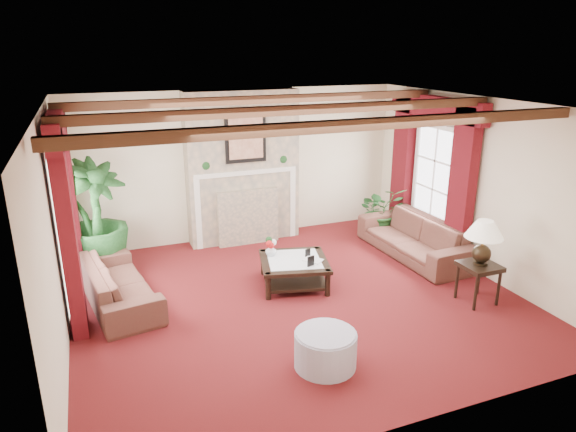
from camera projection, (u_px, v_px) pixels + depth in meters
name	position (u px, v px, depth m)	size (l,w,h in m)	color
floor	(297.00, 298.00, 7.28)	(6.00, 6.00, 0.00)	#4F0E11
ceiling	(298.00, 105.00, 6.43)	(6.00, 6.00, 0.00)	white
back_wall	(240.00, 165.00, 9.28)	(6.00, 0.02, 2.70)	beige
left_wall	(53.00, 237.00, 5.81)	(0.02, 5.50, 2.70)	beige
right_wall	(477.00, 186.00, 7.90)	(0.02, 5.50, 2.70)	beige
ceiling_beams	(298.00, 110.00, 6.45)	(6.00, 3.00, 0.12)	#3A2112
fireplace	(241.00, 90.00, 8.68)	(2.00, 0.52, 2.70)	tan
french_door_left	(50.00, 152.00, 6.46)	(0.10, 1.10, 2.16)	white
french_door_right	(440.00, 126.00, 8.52)	(0.10, 1.10, 2.16)	white
curtains_left	(55.00, 118.00, 6.37)	(0.20, 2.40, 2.55)	#42080F
curtains_right	(437.00, 101.00, 8.35)	(0.20, 2.40, 2.55)	#42080F
sofa_left	(117.00, 277.00, 7.05)	(0.88, 2.04, 0.77)	#330E17
sofa_right	(415.00, 231.00, 8.64)	(0.74, 2.26, 0.87)	#330E17
potted_palm	(98.00, 241.00, 8.02)	(1.77, 2.05, 1.00)	black
small_plant	(381.00, 216.00, 9.61)	(0.98, 1.06, 0.75)	black
coffee_table	(294.00, 272.00, 7.65)	(0.97, 0.97, 0.40)	black
side_table	(478.00, 283.00, 7.10)	(0.48, 0.48, 0.57)	black
ottoman	(325.00, 350.00, 5.69)	(0.70, 0.70, 0.41)	#9C9BB0
table_lamp	(483.00, 242.00, 6.91)	(0.51, 0.51, 0.65)	black
flower_vase	(271.00, 250.00, 7.71)	(0.21, 0.21, 0.17)	silver
book	(310.00, 255.00, 7.42)	(0.17, 0.14, 0.27)	black
photo_frame_a	(311.00, 261.00, 7.33)	(0.12, 0.02, 0.16)	black
photo_frame_b	(308.00, 253.00, 7.67)	(0.10, 0.02, 0.13)	black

